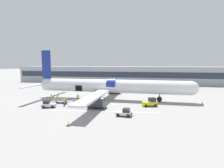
# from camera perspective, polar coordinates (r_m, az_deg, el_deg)

# --- Properties ---
(ground_plane) EXTENTS (500.00, 500.00, 0.00)m
(ground_plane) POSITION_cam_1_polar(r_m,az_deg,el_deg) (39.45, -1.40, -6.30)
(ground_plane) COLOR gray
(apron_marking_line) EXTENTS (20.10, 2.86, 0.01)m
(apron_marking_line) POSITION_cam_1_polar(r_m,az_deg,el_deg) (32.80, -2.76, -8.95)
(apron_marking_line) COLOR silver
(apron_marking_line) RESTS_ON ground_plane
(terminal_strip) EXTENTS (107.78, 12.60, 7.59)m
(terminal_strip) POSITION_cam_1_polar(r_m,az_deg,el_deg) (81.85, 5.88, 3.01)
(terminal_strip) COLOR #9EA3AD
(terminal_strip) RESTS_ON ground_plane
(airplane) EXTENTS (39.96, 36.37, 12.31)m
(airplane) POSITION_cam_1_polar(r_m,az_deg,el_deg) (42.91, -0.80, -0.88)
(airplane) COLOR silver
(airplane) RESTS_ON ground_plane
(baggage_tug_lead) EXTENTS (2.98, 2.34, 1.48)m
(baggage_tug_lead) POSITION_cam_1_polar(r_m,az_deg,el_deg) (37.89, -20.07, -6.25)
(baggage_tug_lead) COLOR silver
(baggage_tug_lead) RESTS_ON ground_plane
(baggage_tug_mid) EXTENTS (3.38, 2.55, 1.79)m
(baggage_tug_mid) POSITION_cam_1_polar(r_m,az_deg,el_deg) (37.47, 12.37, -5.95)
(baggage_tug_mid) COLOR yellow
(baggage_tug_mid) RESTS_ON ground_plane
(baggage_tug_rear) EXTENTS (2.70, 2.06, 1.32)m
(baggage_tug_rear) POSITION_cam_1_polar(r_m,az_deg,el_deg) (30.02, 4.11, -9.30)
(baggage_tug_rear) COLOR silver
(baggage_tug_rear) RESTS_ON ground_plane
(baggage_cart_loading) EXTENTS (4.16, 2.33, 1.07)m
(baggage_cart_loading) POSITION_cam_1_polar(r_m,az_deg,el_deg) (41.59, -16.63, -5.11)
(baggage_cart_loading) COLOR #999BA0
(baggage_cart_loading) RESTS_ON ground_plane
(baggage_cart_queued) EXTENTS (4.21, 3.00, 1.07)m
(baggage_cart_queued) POSITION_cam_1_polar(r_m,az_deg,el_deg) (39.48, -10.02, -5.62)
(baggage_cart_queued) COLOR #999BA0
(baggage_cart_queued) RESTS_ON ground_plane
(ground_crew_loader_a) EXTENTS (0.55, 0.48, 1.60)m
(ground_crew_loader_a) POSITION_cam_1_polar(r_m,az_deg,el_deg) (44.41, -19.22, -4.11)
(ground_crew_loader_a) COLOR #1E2338
(ground_crew_loader_a) RESTS_ON ground_plane
(ground_crew_loader_b) EXTENTS (0.51, 0.55, 1.65)m
(ground_crew_loader_b) POSITION_cam_1_polar(r_m,az_deg,el_deg) (44.24, -17.36, -4.04)
(ground_crew_loader_b) COLOR black
(ground_crew_loader_b) RESTS_ON ground_plane
(ground_crew_driver) EXTENTS (0.59, 0.50, 1.70)m
(ground_crew_driver) POSITION_cam_1_polar(r_m,az_deg,el_deg) (42.56, -11.10, -4.24)
(ground_crew_driver) COLOR #1E2338
(ground_crew_driver) RESTS_ON ground_plane
(ground_crew_supervisor) EXTENTS (0.52, 0.52, 1.62)m
(ground_crew_supervisor) POSITION_cam_1_polar(r_m,az_deg,el_deg) (38.06, -15.36, -5.69)
(ground_crew_supervisor) COLOR #1E2338
(ground_crew_supervisor) RESTS_ON ground_plane
(suitcase_on_tarmac_upright) EXTENTS (0.51, 0.39, 0.80)m
(suitcase_on_tarmac_upright) POSITION_cam_1_polar(r_m,az_deg,el_deg) (40.93, -21.04, -5.77)
(suitcase_on_tarmac_upright) COLOR black
(suitcase_on_tarmac_upright) RESTS_ON ground_plane
(suitcase_on_tarmac_spare) EXTENTS (0.44, 0.36, 0.76)m
(suitcase_on_tarmac_spare) POSITION_cam_1_polar(r_m,az_deg,el_deg) (39.39, -14.75, -6.05)
(suitcase_on_tarmac_spare) COLOR #721951
(suitcase_on_tarmac_spare) RESTS_ON ground_plane
(safety_cone_nose) EXTENTS (0.48, 0.48, 0.60)m
(safety_cone_nose) POSITION_cam_1_polar(r_m,az_deg,el_deg) (43.33, 27.38, -5.50)
(safety_cone_nose) COLOR black
(safety_cone_nose) RESTS_ON ground_plane
(safety_cone_engine_left) EXTENTS (0.58, 0.58, 0.62)m
(safety_cone_engine_left) POSITION_cam_1_polar(r_m,az_deg,el_deg) (26.19, -14.10, -12.53)
(safety_cone_engine_left) COLOR black
(safety_cone_engine_left) RESTS_ON ground_plane
(safety_cone_wingtip) EXTENTS (0.53, 0.53, 0.74)m
(safety_cone_wingtip) POSITION_cam_1_polar(r_m,az_deg,el_deg) (34.83, -1.92, -7.44)
(safety_cone_wingtip) COLOR black
(safety_cone_wingtip) RESTS_ON ground_plane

